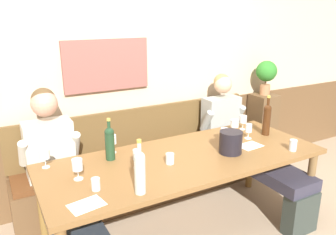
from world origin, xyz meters
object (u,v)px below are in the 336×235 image
Objects in this scene: ice_bucket at (231,142)px; wine_glass_right_end at (225,132)px; wine_bottle_clear_water at (267,118)px; wine_glass_mid_left at (45,155)px; wine_glass_center_rear at (112,140)px; wine_glass_near_bucket at (249,129)px; wine_glass_by_bottle at (77,166)px; water_tumbler_center at (170,159)px; wine_glass_left_end at (243,120)px; potted_plant at (266,73)px; water_tumbler_right at (96,184)px; wine_bottle_green_tall at (110,142)px; wine_glass_mid_right at (137,155)px; wine_glass_center_front at (235,124)px; dining_table at (185,165)px; person_center_left_seat at (59,178)px; wall_bench at (147,172)px; wine_bottle_amber_mid at (140,171)px; water_tumbler_left at (293,145)px; person_center_right_seat at (245,143)px.

wine_glass_right_end is (0.10, 0.21, 0.00)m from ice_bucket.
wine_bottle_clear_water reaches higher than ice_bucket.
wine_glass_center_rear is (0.55, 0.02, 0.01)m from wine_glass_mid_left.
wine_glass_near_bucket is 1.60m from wine_glass_by_bottle.
wine_glass_by_bottle reaches higher than wine_glass_near_bucket.
wine_glass_left_end is at bearing 18.52° from water_tumbler_center.
wine_glass_center_rear is 0.38× the size of potted_plant.
water_tumbler_right is at bearing -65.92° from wine_glass_mid_left.
wine_bottle_green_tall is 0.49m from wine_glass_mid_left.
wine_bottle_green_tall is at bearing 59.03° from water_tumbler_right.
wine_glass_center_rear is (-0.06, 0.37, 0.01)m from wine_glass_mid_right.
wine_glass_mid_left is at bearing 150.17° from wine_glass_mid_right.
water_tumbler_center is (0.32, -0.42, -0.07)m from wine_glass_center_rear.
wine_glass_mid_left is 0.97× the size of wine_glass_by_bottle.
wine_glass_center_front is at bearing -149.70° from potted_plant.
person_center_left_seat is (-0.94, 0.36, -0.05)m from dining_table.
person_center_left_seat is at bearing -158.02° from wall_bench.
potted_plant reaches higher than wine_glass_center_rear.
ice_bucket is 0.64m from wine_glass_left_end.
wine_glass_near_bucket reaches higher than water_tumbler_center.
person_center_left_seat is 8.68× the size of wine_glass_center_rear.
wine_glass_near_bucket is 1.06× the size of wine_glass_right_end.
wine_glass_center_rear is (-1.35, 0.07, 0.01)m from wine_glass_left_end.
wine_glass_near_bucket is (0.36, 0.18, -0.00)m from ice_bucket.
person_center_left_seat is 0.85m from wine_bottle_amber_mid.
wine_glass_mid_right is 0.95× the size of wine_glass_center_rear.
dining_table is 16.06× the size of wine_glass_left_end.
person_center_left_seat is 14.03× the size of water_tumbler_left.
wine_bottle_clear_water is 0.23m from wine_glass_near_bucket.
water_tumbler_left is 1.39m from potted_plant.
wine_bottle_green_tall is at bearing -117.92° from wine_glass_center_rear.
wine_bottle_green_tall is at bearing -178.18° from wine_glass_left_end.
person_center_left_seat is at bearing 178.53° from person_center_right_seat.
ice_bucket is 2.30× the size of water_tumbler_center.
wine_bottle_clear_water is at bearing -82.36° from person_center_right_seat.
wine_glass_mid_right reaches higher than wine_glass_mid_left.
wine_glass_left_end is 1.74× the size of water_tumbler_center.
wall_bench is 6.77× the size of wine_bottle_clear_water.
wine_bottle_clear_water is 1.82m from wine_glass_by_bottle.
water_tumbler_right is (-0.80, -0.17, 0.11)m from dining_table.
person_center_right_seat is 10.11× the size of wine_glass_right_end.
person_center_left_seat is 1.86m from person_center_right_seat.
wine_glass_by_bottle reaches higher than wine_glass_left_end.
wine_glass_center_front is (1.28, 0.60, -0.07)m from wine_bottle_amber_mid.
person_center_left_seat is 1.46m from wine_glass_right_end.
wall_bench is 1.93× the size of person_center_right_seat.
wall_bench is 19.70× the size of wine_glass_center_front.
wine_glass_left_end reaches higher than wine_glass_center_front.
potted_plant is (0.88, 0.70, 0.34)m from wine_glass_near_bucket.
potted_plant is (0.75, 0.48, 0.34)m from wine_glass_left_end.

